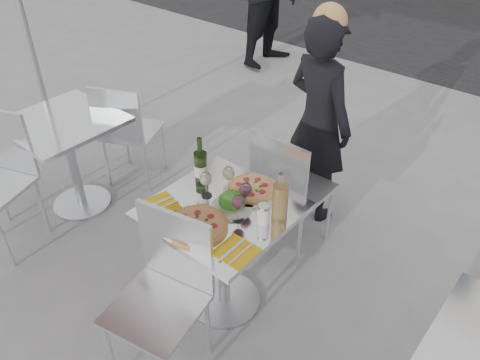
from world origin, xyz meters
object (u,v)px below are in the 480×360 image
Objects in this scene: chair_far at (287,184)px; napkin_right at (236,251)px; salad_plate at (232,202)px; main_table at (223,237)px; wine_bottle at (201,166)px; wineglass_white_a at (206,180)px; woman_diner at (318,122)px; wineglass_red_b at (246,191)px; chair_near at (166,284)px; side_table_left at (68,146)px; carafe at (280,202)px; wineglass_white_b at (229,174)px; sugar_shaker at (263,214)px; napkin_left at (160,205)px; pizza_far at (252,189)px; pizza_near at (197,225)px; side_chair_lfar at (126,127)px; wineglass_red_a at (238,203)px.

napkin_right is at bearing 108.93° from chair_far.
main_table is at bearing -130.55° from salad_plate.
wine_bottle is 1.87× the size of wineglass_white_a.
woman_diner is 6.84× the size of salad_plate.
wineglass_white_a and wineglass_red_b have the same top height.
woman_diner reaches higher than napkin_right.
chair_near is at bearing 107.60° from woman_diner.
side_table_left is 0.80× the size of chair_far.
carafe is 0.37m from wineglass_white_b.
chair_far is at bearing 114.89° from woman_diner.
carafe is 2.71× the size of sugar_shaker.
side_table_left is at bearing 52.02° from woman_diner.
wineglass_white_a is 0.47m from napkin_right.
carafe is 0.43m from wineglass_white_a.
wineglass_red_b is at bearing 53.52° from napkin_left.
chair_far is 3.22× the size of carafe.
wine_bottle is 1.02× the size of carafe.
chair_near reaches higher than wineglass_white_a.
wineglass_white_b is at bearing 5.75° from side_table_left.
napkin_right is at bearing -60.08° from pizza_far.
salad_plate is 0.28m from carafe.
wineglass_white_b is 0.18m from wineglass_red_b.
chair_near is 0.43m from napkin_left.
salad_plate is 0.19m from wineglass_white_a.
pizza_far reaches higher than main_table.
main_table is 0.29m from pizza_near.
side_table_left is at bearing -172.01° from pizza_far.
wineglass_white_b is at bearing 138.50° from salad_plate.
sugar_shaker is 0.53× the size of napkin_right.
wineglass_red_b is (0.09, 0.09, 0.32)m from main_table.
carafe is (0.29, 0.12, 0.33)m from main_table.
wineglass_red_b is (1.50, -0.36, 0.33)m from side_chair_lfar.
wineglass_white_a is (-0.17, -0.02, 0.07)m from salad_plate.
chair_near is at bearing -87.93° from main_table.
pizza_far is at bearing 111.79° from woman_diner.
carafe is at bearing 144.04° from side_chair_lfar.
side_table_left is at bearing -174.25° from wineglass_white_b.
wineglass_red_a is at bearing 138.29° from side_chair_lfar.
main_table is 4.76× the size of wineglass_red_b.
wine_bottle is at bearing 103.69° from chair_near.
wineglass_red_b is at bearing 15.36° from wineglass_white_a.
pizza_near is at bearing -7.30° from side_table_left.
woman_diner is 1.09m from carafe.
main_table is 0.45m from carafe.
carafe is (0.53, 0.02, 0.00)m from wine_bottle.
wineglass_white_a is at bearing -164.64° from wineglass_red_b.
wineglass_white_b is at bearing 103.46° from pizza_near.
napkin_right is (1.68, -0.65, 0.22)m from side_chair_lfar.
wineglass_red_a is at bearing 39.86° from napkin_left.
pizza_near is 0.31m from wineglass_red_b.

